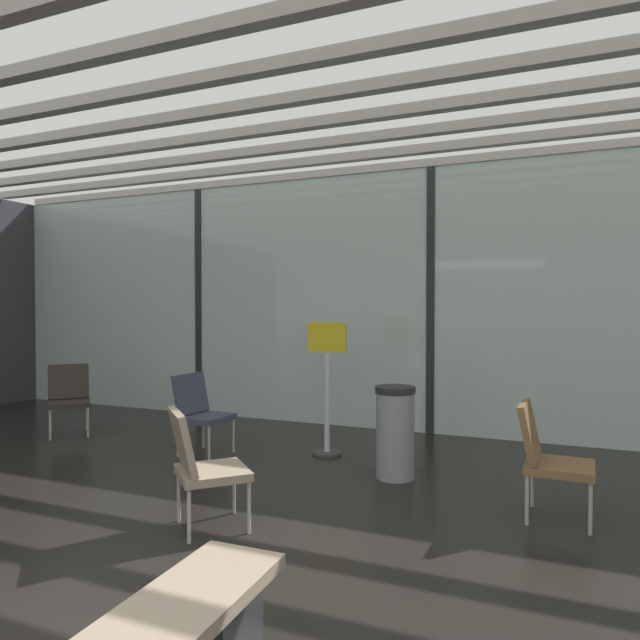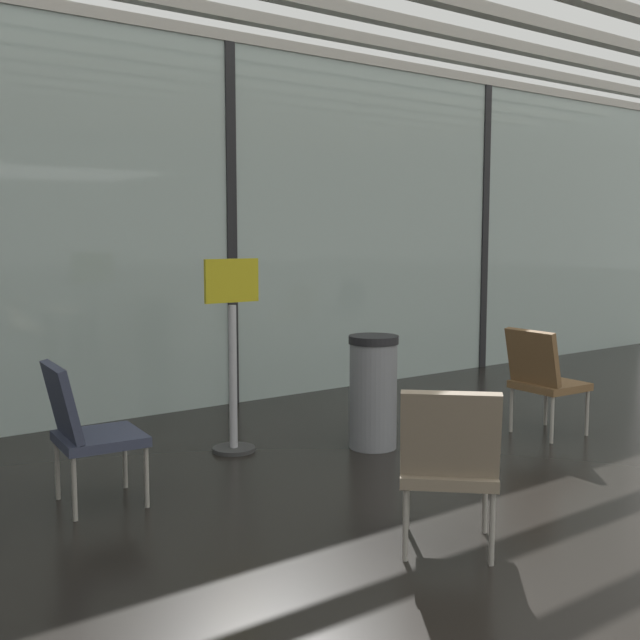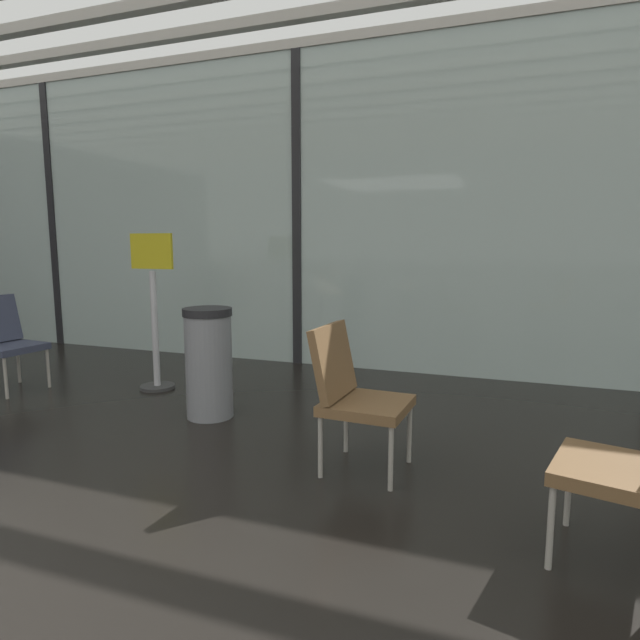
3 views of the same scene
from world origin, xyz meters
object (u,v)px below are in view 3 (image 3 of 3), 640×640
at_px(info_sign, 154,317).
at_px(lounge_chair_2, 3,337).
at_px(parked_airplane, 324,206).
at_px(trash_bin, 209,363).
at_px(lounge_chair_3, 353,388).

bearing_deg(info_sign, lounge_chair_2, -158.61).
xyz_separation_m(parked_airplane, trash_bin, (1.43, -6.61, -1.65)).
height_order(parked_airplane, lounge_chair_2, parked_airplane).
distance_m(parked_airplane, trash_bin, 6.96).
bearing_deg(trash_bin, info_sign, 149.33).
bearing_deg(lounge_chair_2, info_sign, -63.65).
bearing_deg(lounge_chair_3, trash_bin, 71.23).
relative_size(trash_bin, info_sign, 0.60).
relative_size(lounge_chair_2, lounge_chair_3, 1.00).
xyz_separation_m(parked_airplane, lounge_chair_2, (-0.77, -6.58, -1.59)).
distance_m(lounge_chair_3, trash_bin, 1.43).
distance_m(parked_airplane, lounge_chair_3, 7.82).
height_order(parked_airplane, lounge_chair_3, parked_airplane).
height_order(lounge_chair_2, lounge_chair_3, same).
xyz_separation_m(lounge_chair_2, trash_bin, (2.21, -0.03, -0.06)).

